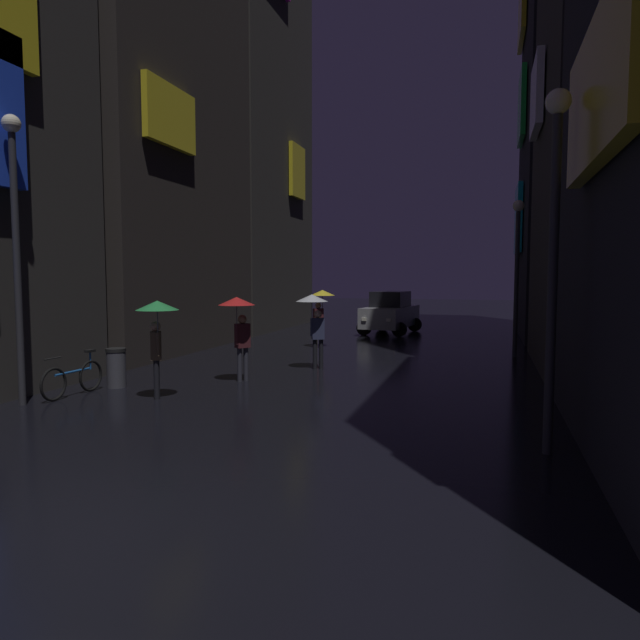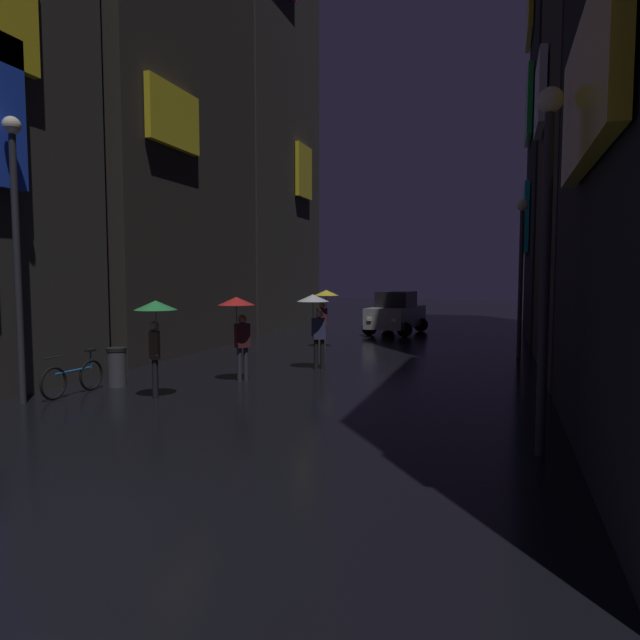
{
  "view_description": "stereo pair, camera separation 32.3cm",
  "coord_description": "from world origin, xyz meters",
  "views": [
    {
      "loc": [
        4.08,
        -4.51,
        2.64
      ],
      "look_at": [
        0.0,
        9.44,
        1.51
      ],
      "focal_mm": 32.0,
      "sensor_mm": 36.0,
      "label": 1
    },
    {
      "loc": [
        4.39,
        -4.42,
        2.64
      ],
      "look_at": [
        0.0,
        9.44,
        1.51
      ],
      "focal_mm": 32.0,
      "sensor_mm": 36.0,
      "label": 2
    }
  ],
  "objects": [
    {
      "name": "streetlamp_right_far",
      "position": [
        5.0,
        14.88,
        3.19
      ],
      "size": [
        0.36,
        0.36,
        5.04
      ],
      "color": "#2D2D33",
      "rests_on": "ground"
    },
    {
      "name": "streetlamp_right_near",
      "position": [
        5.0,
        4.4,
        3.33
      ],
      "size": [
        0.36,
        0.36,
        5.29
      ],
      "color": "#2D2D33",
      "rests_on": "ground"
    },
    {
      "name": "pedestrian_foreground_left_yellow",
      "position": [
        -1.69,
        15.38,
        1.67
      ],
      "size": [
        0.9,
        0.9,
        2.12
      ],
      "color": "#38332D",
      "rests_on": "ground"
    },
    {
      "name": "pedestrian_far_right_clear",
      "position": [
        -0.56,
        10.74,
        1.67
      ],
      "size": [
        0.9,
        0.9,
        2.12
      ],
      "color": "black",
      "rests_on": "ground"
    },
    {
      "name": "ground_plane",
      "position": [
        0.0,
        0.0,
        0.0
      ],
      "size": [
        120.0,
        120.0,
        0.0
      ],
      "primitive_type": "plane",
      "color": "black"
    },
    {
      "name": "building_right_far",
      "position": [
        7.48,
        21.93,
        12.71
      ],
      "size": [
        4.25,
        7.84,
        25.42
      ],
      "color": "black",
      "rests_on": "ground"
    },
    {
      "name": "streetlamp_left_near",
      "position": [
        -5.0,
        4.81,
        3.61
      ],
      "size": [
        0.36,
        0.36,
        5.82
      ],
      "color": "#2D2D33",
      "rests_on": "ground"
    },
    {
      "name": "bicycle_parked_at_storefront",
      "position": [
        -4.6,
        5.84,
        0.39
      ],
      "size": [
        0.18,
        1.82,
        0.96
      ],
      "color": "black",
      "rests_on": "ground"
    },
    {
      "name": "car_distant",
      "position": [
        -0.13,
        21.4,
        0.93
      ],
      "size": [
        2.61,
        4.31,
        1.92
      ],
      "color": "#99999E",
      "rests_on": "ground"
    },
    {
      "name": "pedestrian_midstreet_centre_green",
      "position": [
        -2.59,
        6.03,
        1.67
      ],
      "size": [
        0.9,
        0.9,
        2.12
      ],
      "color": "black",
      "rests_on": "ground"
    },
    {
      "name": "building_left_mid",
      "position": [
        -7.49,
        13.41,
        10.44
      ],
      "size": [
        4.25,
        8.84,
        20.86
      ],
      "color": "#2D2826",
      "rests_on": "ground"
    },
    {
      "name": "pedestrian_foreground_right_red",
      "position": [
        -1.78,
        8.37,
        1.67
      ],
      "size": [
        0.9,
        0.9,
        2.12
      ],
      "color": "#2D2D38",
      "rests_on": "ground"
    },
    {
      "name": "trash_bin",
      "position": [
        -4.3,
        6.95,
        0.47
      ],
      "size": [
        0.46,
        0.46,
        0.93
      ],
      "color": "#3F3F47",
      "rests_on": "ground"
    },
    {
      "name": "building_left_far",
      "position": [
        -7.49,
        22.33,
        12.15
      ],
      "size": [
        4.25,
        8.66,
        24.29
      ],
      "color": "#33302D",
      "rests_on": "ground"
    }
  ]
}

